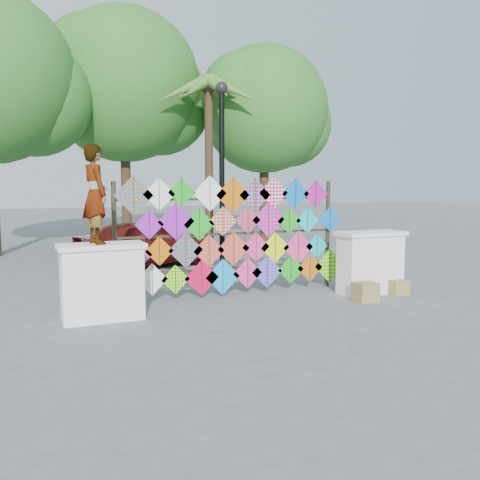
# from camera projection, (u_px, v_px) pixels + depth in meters

# --- Properties ---
(ground) EXTENTS (80.00, 80.00, 0.00)m
(ground) POSITION_uv_depth(u_px,v_px,m) (246.00, 303.00, 10.14)
(ground) COLOR gray
(ground) RESTS_ON ground
(parapet_left) EXTENTS (1.40, 0.65, 1.28)m
(parapet_left) POSITION_uv_depth(u_px,v_px,m) (102.00, 281.00, 8.82)
(parapet_left) COLOR white
(parapet_left) RESTS_ON ground
(parapet_right) EXTENTS (1.40, 0.65, 1.28)m
(parapet_right) POSITION_uv_depth(u_px,v_px,m) (370.00, 262.00, 10.95)
(parapet_right) COLOR white
(parapet_right) RESTS_ON ground
(kite_rack) EXTENTS (4.96, 0.24, 2.41)m
(kite_rack) POSITION_uv_depth(u_px,v_px,m) (236.00, 235.00, 10.70)
(kite_rack) COLOR #2B2418
(kite_rack) RESTS_ON ground
(tree_mid) EXTENTS (6.30, 5.60, 8.61)m
(tree_mid) POSITION_uv_depth(u_px,v_px,m) (127.00, 86.00, 19.61)
(tree_mid) COLOR #42301C
(tree_mid) RESTS_ON ground
(tree_east) EXTENTS (5.40, 4.80, 7.42)m
(tree_east) POSITION_uv_depth(u_px,v_px,m) (266.00, 110.00, 20.30)
(tree_east) COLOR #42301C
(tree_east) RESTS_ON ground
(palm_tree) EXTENTS (3.62, 3.62, 5.83)m
(palm_tree) POSITION_uv_depth(u_px,v_px,m) (209.00, 101.00, 17.76)
(palm_tree) COLOR #42301C
(palm_tree) RESTS_ON ground
(vendor_woman) EXTENTS (0.51, 0.66, 1.61)m
(vendor_woman) POSITION_uv_depth(u_px,v_px,m) (95.00, 194.00, 8.63)
(vendor_woman) COLOR #99999E
(vendor_woman) RESTS_ON parapet_left
(sedan) EXTENTS (4.11, 2.79, 1.30)m
(sedan) POSITION_uv_depth(u_px,v_px,m) (145.00, 243.00, 14.37)
(sedan) COLOR #5D130F
(sedan) RESTS_ON ground
(lamppost) EXTENTS (0.28, 0.28, 4.46)m
(lamppost) POSITION_uv_depth(u_px,v_px,m) (222.00, 163.00, 11.79)
(lamppost) COLOR black
(lamppost) RESTS_ON ground
(cardboard_box_near) EXTENTS (0.41, 0.37, 0.37)m
(cardboard_box_near) POSITION_uv_depth(u_px,v_px,m) (366.00, 292.00, 10.24)
(cardboard_box_near) COLOR olive
(cardboard_box_near) RESTS_ON ground
(cardboard_box_far) EXTENTS (0.36, 0.33, 0.30)m
(cardboard_box_far) POSITION_uv_depth(u_px,v_px,m) (398.00, 287.00, 10.85)
(cardboard_box_far) COLOR olive
(cardboard_box_far) RESTS_ON ground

